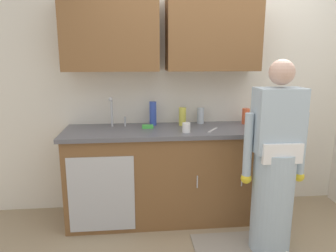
{
  "coord_description": "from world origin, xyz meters",
  "views": [
    {
      "loc": [
        -0.81,
        -2.32,
        1.63
      ],
      "look_at": [
        -0.52,
        0.55,
        1.0
      ],
      "focal_mm": 33.66,
      "sensor_mm": 36.0,
      "label": 1
    }
  ],
  "objects_px": {
    "cup_by_sink": "(186,128)",
    "bottle_cleaner_spray": "(153,113)",
    "person_at_sink": "(274,173)",
    "bottle_dish_liquid": "(182,116)",
    "knife_on_counter": "(213,130)",
    "sponge": "(148,127)",
    "bottle_soap": "(246,116)",
    "bottle_water_tall": "(201,116)",
    "sink": "(115,131)"
  },
  "relations": [
    {
      "from": "bottle_water_tall",
      "to": "bottle_soap",
      "type": "bearing_deg",
      "value": -8.66
    },
    {
      "from": "cup_by_sink",
      "to": "bottle_cleaner_spray",
      "type": "bearing_deg",
      "value": 129.81
    },
    {
      "from": "sink",
      "to": "knife_on_counter",
      "type": "relative_size",
      "value": 2.08
    },
    {
      "from": "bottle_soap",
      "to": "cup_by_sink",
      "type": "height_order",
      "value": "bottle_soap"
    },
    {
      "from": "cup_by_sink",
      "to": "sponge",
      "type": "xyz_separation_m",
      "value": [
        -0.36,
        0.22,
        -0.03
      ]
    },
    {
      "from": "bottle_water_tall",
      "to": "sponge",
      "type": "relative_size",
      "value": 1.52
    },
    {
      "from": "bottle_cleaner_spray",
      "to": "cup_by_sink",
      "type": "relative_size",
      "value": 2.71
    },
    {
      "from": "person_at_sink",
      "to": "cup_by_sink",
      "type": "xyz_separation_m",
      "value": [
        -0.66,
        0.5,
        0.29
      ]
    },
    {
      "from": "knife_on_counter",
      "to": "bottle_dish_liquid",
      "type": "bearing_deg",
      "value": 78.08
    },
    {
      "from": "bottle_dish_liquid",
      "to": "knife_on_counter",
      "type": "bearing_deg",
      "value": -44.62
    },
    {
      "from": "sponge",
      "to": "bottle_water_tall",
      "type": "bearing_deg",
      "value": 16.74
    },
    {
      "from": "bottle_water_tall",
      "to": "bottle_cleaner_spray",
      "type": "xyz_separation_m",
      "value": [
        -0.51,
        -0.04,
        0.04
      ]
    },
    {
      "from": "bottle_soap",
      "to": "bottle_water_tall",
      "type": "bearing_deg",
      "value": 171.34
    },
    {
      "from": "bottle_dish_liquid",
      "to": "bottle_soap",
      "type": "xyz_separation_m",
      "value": [
        0.68,
        0.01,
        -0.01
      ]
    },
    {
      "from": "bottle_dish_liquid",
      "to": "cup_by_sink",
      "type": "height_order",
      "value": "bottle_dish_liquid"
    },
    {
      "from": "person_at_sink",
      "to": "bottle_dish_liquid",
      "type": "distance_m",
      "value": 1.09
    },
    {
      "from": "bottle_dish_liquid",
      "to": "sponge",
      "type": "xyz_separation_m",
      "value": [
        -0.36,
        -0.09,
        -0.08
      ]
    },
    {
      "from": "cup_by_sink",
      "to": "bottle_dish_liquid",
      "type": "bearing_deg",
      "value": 88.43
    },
    {
      "from": "knife_on_counter",
      "to": "bottle_soap",
      "type": "bearing_deg",
      "value": -24.96
    },
    {
      "from": "bottle_dish_liquid",
      "to": "knife_on_counter",
      "type": "relative_size",
      "value": 0.78
    },
    {
      "from": "person_at_sink",
      "to": "bottle_dish_liquid",
      "type": "height_order",
      "value": "person_at_sink"
    },
    {
      "from": "bottle_soap",
      "to": "bottle_cleaner_spray",
      "type": "xyz_separation_m",
      "value": [
        -0.98,
        0.03,
        0.04
      ]
    },
    {
      "from": "sink",
      "to": "cup_by_sink",
      "type": "bearing_deg",
      "value": -14.77
    },
    {
      "from": "sink",
      "to": "bottle_cleaner_spray",
      "type": "distance_m",
      "value": 0.44
    },
    {
      "from": "bottle_cleaner_spray",
      "to": "person_at_sink",
      "type": "bearing_deg",
      "value": -41.63
    },
    {
      "from": "sink",
      "to": "bottle_water_tall",
      "type": "bearing_deg",
      "value": 13.48
    },
    {
      "from": "bottle_dish_liquid",
      "to": "cup_by_sink",
      "type": "relative_size",
      "value": 2.06
    },
    {
      "from": "bottle_dish_liquid",
      "to": "bottle_cleaner_spray",
      "type": "relative_size",
      "value": 0.76
    },
    {
      "from": "sink",
      "to": "bottle_water_tall",
      "type": "distance_m",
      "value": 0.92
    },
    {
      "from": "sink",
      "to": "sponge",
      "type": "relative_size",
      "value": 4.55
    },
    {
      "from": "bottle_soap",
      "to": "sink",
      "type": "bearing_deg",
      "value": -174.06
    },
    {
      "from": "person_at_sink",
      "to": "cup_by_sink",
      "type": "bearing_deg",
      "value": 143.12
    },
    {
      "from": "bottle_water_tall",
      "to": "cup_by_sink",
      "type": "xyz_separation_m",
      "value": [
        -0.22,
        -0.39,
        -0.04
      ]
    },
    {
      "from": "bottle_cleaner_spray",
      "to": "sink",
      "type": "bearing_deg",
      "value": -155.14
    },
    {
      "from": "bottle_dish_liquid",
      "to": "bottle_water_tall",
      "type": "height_order",
      "value": "bottle_dish_liquid"
    },
    {
      "from": "bottle_soap",
      "to": "sponge",
      "type": "xyz_separation_m",
      "value": [
        -1.04,
        -0.1,
        -0.07
      ]
    },
    {
      "from": "sink",
      "to": "bottle_soap",
      "type": "bearing_deg",
      "value": 5.94
    },
    {
      "from": "sponge",
      "to": "person_at_sink",
      "type": "bearing_deg",
      "value": -35.12
    },
    {
      "from": "sink",
      "to": "bottle_dish_liquid",
      "type": "height_order",
      "value": "sink"
    },
    {
      "from": "sink",
      "to": "person_at_sink",
      "type": "height_order",
      "value": "person_at_sink"
    },
    {
      "from": "cup_by_sink",
      "to": "knife_on_counter",
      "type": "distance_m",
      "value": 0.28
    },
    {
      "from": "knife_on_counter",
      "to": "sponge",
      "type": "xyz_separation_m",
      "value": [
        -0.62,
        0.16,
        0.01
      ]
    },
    {
      "from": "person_at_sink",
      "to": "sponge",
      "type": "bearing_deg",
      "value": 144.88
    },
    {
      "from": "bottle_cleaner_spray",
      "to": "knife_on_counter",
      "type": "relative_size",
      "value": 1.03
    },
    {
      "from": "bottle_water_tall",
      "to": "knife_on_counter",
      "type": "bearing_deg",
      "value": -80.9
    },
    {
      "from": "knife_on_counter",
      "to": "sponge",
      "type": "distance_m",
      "value": 0.65
    },
    {
      "from": "bottle_water_tall",
      "to": "knife_on_counter",
      "type": "height_order",
      "value": "bottle_water_tall"
    },
    {
      "from": "cup_by_sink",
      "to": "knife_on_counter",
      "type": "xyz_separation_m",
      "value": [
        0.27,
        0.05,
        -0.04
      ]
    },
    {
      "from": "bottle_water_tall",
      "to": "cup_by_sink",
      "type": "bearing_deg",
      "value": -118.86
    },
    {
      "from": "person_at_sink",
      "to": "cup_by_sink",
      "type": "relative_size",
      "value": 17.86
    }
  ]
}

